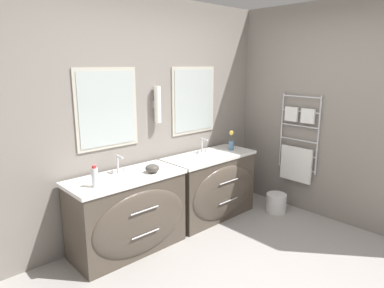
% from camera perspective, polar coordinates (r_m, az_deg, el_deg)
% --- Properties ---
extents(wall_back, '(5.07, 0.16, 2.60)m').
position_cam_1_polar(wall_back, '(3.89, -7.63, 4.57)').
color(wall_back, gray).
rests_on(wall_back, ground_plane).
extents(wall_right, '(0.13, 3.59, 2.60)m').
position_cam_1_polar(wall_right, '(4.56, 18.49, 5.09)').
color(wall_right, gray).
rests_on(wall_right, ground_plane).
extents(vanity_left, '(1.17, 0.59, 0.80)m').
position_cam_1_polar(vanity_left, '(3.58, -10.46, -11.30)').
color(vanity_left, '#4C4238').
rests_on(vanity_left, ground_plane).
extents(vanity_right, '(1.17, 0.59, 0.80)m').
position_cam_1_polar(vanity_right, '(4.28, 3.25, -6.92)').
color(vanity_right, '#4C4238').
rests_on(vanity_right, ground_plane).
extents(faucet_left, '(0.17, 0.12, 0.19)m').
position_cam_1_polar(faucet_left, '(3.55, -12.19, -3.34)').
color(faucet_left, silver).
rests_on(faucet_left, vanity_left).
extents(faucet_right, '(0.17, 0.12, 0.19)m').
position_cam_1_polar(faucet_right, '(4.25, 1.77, -0.29)').
color(faucet_right, silver).
rests_on(faucet_right, vanity_right).
extents(toiletry_bottle, '(0.06, 0.06, 0.20)m').
position_cam_1_polar(toiletry_bottle, '(3.20, -15.90, -5.31)').
color(toiletry_bottle, silver).
rests_on(toiletry_bottle, vanity_left).
extents(amenity_bowl, '(0.15, 0.15, 0.09)m').
position_cam_1_polar(amenity_bowl, '(3.51, -6.63, -4.06)').
color(amenity_bowl, '#4C4742').
rests_on(amenity_bowl, vanity_left).
extents(flower_vase, '(0.07, 0.07, 0.26)m').
position_cam_1_polar(flower_vase, '(4.42, 6.57, 0.38)').
color(flower_vase, teal).
rests_on(flower_vase, vanity_right).
extents(waste_bin, '(0.26, 0.26, 0.24)m').
position_cam_1_polar(waste_bin, '(4.63, 13.85, -9.44)').
color(waste_bin, silver).
rests_on(waste_bin, ground_plane).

